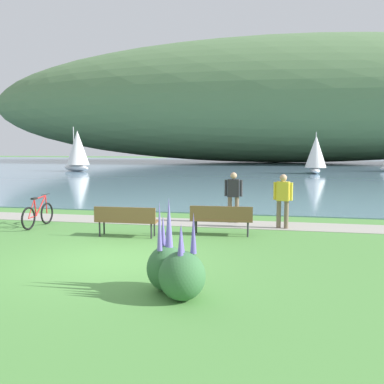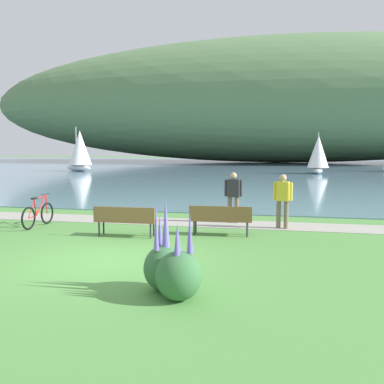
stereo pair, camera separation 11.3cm
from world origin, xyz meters
name	(u,v)px [view 2 (the right image)]	position (x,y,z in m)	size (l,w,h in m)	color
ground_plane	(107,260)	(0.00, 0.00, 0.00)	(200.00, 200.00, 0.00)	#518E42
bay_water	(252,166)	(0.00, 47.00, 0.02)	(180.00, 80.00, 0.04)	#6B8EA8
distant_hillside	(279,101)	(3.12, 62.23, 9.95)	(100.08, 28.00, 19.82)	#567A4C
shoreline_path	(166,222)	(0.00, 5.06, 0.01)	(60.00, 1.50, 0.01)	#A39E93
park_bench_near_camera	(125,219)	(-0.49, 2.45, 0.52)	(1.81, 0.52, 0.88)	brown
park_bench_further_along	(221,218)	(2.14, 3.18, 0.52)	(1.82, 0.56, 0.88)	brown
bicycle_leaning_near_bench	(38,214)	(-3.80, 3.34, 0.40)	(0.10, 1.77, 1.01)	black
person_at_shoreline	(233,194)	(2.26, 5.35, 0.98)	(0.61, 0.24, 1.71)	#72604C
person_on_the_grass	(283,198)	(3.89, 4.64, 0.98)	(0.60, 0.30, 1.71)	#72604C
echium_bush_closest_to_camera	(179,274)	(2.20, -2.14, 0.44)	(0.79, 0.79, 1.49)	#386B3D
echium_bush_beside_closest	(164,265)	(1.82, -1.73, 0.47)	(0.73, 0.73, 1.68)	#386B3D
sailboat_nearest_to_shore	(80,150)	(-16.70, 31.98, 2.20)	(3.96, 3.18, 4.60)	white
sailboat_mid_bay	(318,154)	(7.15, 32.85, 1.89)	(2.05, 3.37, 3.93)	white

